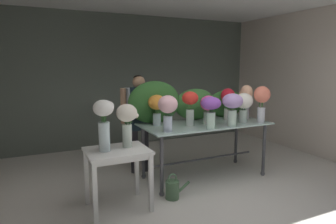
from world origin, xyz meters
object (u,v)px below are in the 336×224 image
object	(u,v)px
vase_peach_anemones	(246,99)
vase_coral_snapdragons	(262,99)
vase_cream_lisianthus_tall	(127,120)
vase_white_roses_tall	(104,120)
side_table_white	(117,158)
vase_crimson_roses	(228,100)
vase_violet_tulips	(211,108)
florist	(139,113)
vase_lilac_ranunculus	(232,105)
display_table_glass	(205,132)
vase_scarlet_freesia	(190,104)
vase_blush_lilies	(168,109)
vase_sunset_hydrangea	(157,105)
vase_fuchsia_peonies	(209,107)
vase_ivory_dahlias	(244,104)
watering_can	(173,189)

from	to	relation	value
vase_peach_anemones	vase_coral_snapdragons	world-z (taller)	vase_coral_snapdragons
vase_peach_anemones	vase_cream_lisianthus_tall	world-z (taller)	vase_peach_anemones
vase_white_roses_tall	side_table_white	bearing A→B (deg)	0.08
vase_crimson_roses	vase_violet_tulips	xyz separation A→B (m)	(-0.62, -0.45, -0.04)
florist	vase_lilac_ranunculus	world-z (taller)	florist
florist	vase_crimson_roses	world-z (taller)	florist
vase_crimson_roses	vase_white_roses_tall	bearing A→B (deg)	-166.41
vase_lilac_ranunculus	vase_coral_snapdragons	xyz separation A→B (m)	(0.57, 0.02, 0.05)
display_table_glass	vase_lilac_ranunculus	size ratio (longest dim) A/B	4.12
vase_lilac_ranunculus	vase_scarlet_freesia	size ratio (longest dim) A/B	0.94
side_table_white	vase_violet_tulips	distance (m)	1.46
side_table_white	vase_white_roses_tall	xyz separation A→B (m)	(-0.14, -0.00, 0.47)
vase_crimson_roses	vase_blush_lilies	distance (m)	1.30
vase_crimson_roses	vase_peach_anemones	bearing A→B (deg)	-7.37
vase_scarlet_freesia	vase_sunset_hydrangea	size ratio (longest dim) A/B	1.11
florist	vase_fuchsia_peonies	bearing A→B (deg)	-40.88
vase_ivory_dahlias	vase_fuchsia_peonies	distance (m)	0.57
vase_cream_lisianthus_tall	vase_fuchsia_peonies	bearing A→B (deg)	11.87
vase_ivory_dahlias	vase_lilac_ranunculus	bearing A→B (deg)	-157.80
vase_scarlet_freesia	watering_can	xyz separation A→B (m)	(-0.48, -0.41, -1.05)
vase_coral_snapdragons	vase_cream_lisianthus_tall	world-z (taller)	vase_coral_snapdragons
display_table_glass	vase_cream_lisianthus_tall	size ratio (longest dim) A/B	3.67
display_table_glass	side_table_white	bearing A→B (deg)	-164.25
florist	watering_can	distance (m)	1.41
side_table_white	vase_peach_anemones	bearing A→B (deg)	11.51
vase_fuchsia_peonies	vase_cream_lisianthus_tall	world-z (taller)	vase_fuchsia_peonies
vase_ivory_dahlias	vase_sunset_hydrangea	bearing A→B (deg)	163.75
side_table_white	vase_lilac_ranunculus	xyz separation A→B (m)	(1.74, 0.08, 0.53)
vase_peach_anemones	vase_violet_tulips	xyz separation A→B (m)	(-0.95, -0.41, -0.04)
side_table_white	vase_lilac_ranunculus	world-z (taller)	vase_lilac_ranunculus
vase_fuchsia_peonies	watering_can	world-z (taller)	vase_fuchsia_peonies
side_table_white	vase_sunset_hydrangea	xyz separation A→B (m)	(0.77, 0.59, 0.51)
watering_can	vase_violet_tulips	bearing A→B (deg)	10.66
florist	vase_lilac_ranunculus	size ratio (longest dim) A/B	3.32
vase_scarlet_freesia	vase_lilac_ranunculus	bearing A→B (deg)	-25.89
side_table_white	vase_lilac_ranunculus	bearing A→B (deg)	2.78
vase_crimson_roses	vase_fuchsia_peonies	world-z (taller)	vase_crimson_roses
vase_violet_tulips	vase_cream_lisianthus_tall	bearing A→B (deg)	-179.69
display_table_glass	vase_cream_lisianthus_tall	xyz separation A→B (m)	(-1.35, -0.36, 0.35)
vase_sunset_hydrangea	vase_violet_tulips	bearing A→B (deg)	-41.47
vase_coral_snapdragons	vase_peach_anemones	bearing A→B (deg)	90.08
vase_blush_lilies	vase_cream_lisianthus_tall	world-z (taller)	vase_blush_lilies
vase_lilac_ranunculus	vase_coral_snapdragons	size ratio (longest dim) A/B	0.85
vase_lilac_ranunculus	vase_white_roses_tall	distance (m)	1.89
vase_peach_anemones	vase_coral_snapdragons	size ratio (longest dim) A/B	0.99
vase_lilac_ranunculus	watering_can	size ratio (longest dim) A/B	1.35
vase_coral_snapdragons	vase_white_roses_tall	bearing A→B (deg)	-177.51
vase_fuchsia_peonies	vase_white_roses_tall	distance (m)	1.69
vase_ivory_dahlias	vase_coral_snapdragons	bearing A→B (deg)	-22.62
vase_sunset_hydrangea	vase_white_roses_tall	bearing A→B (deg)	-147.26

